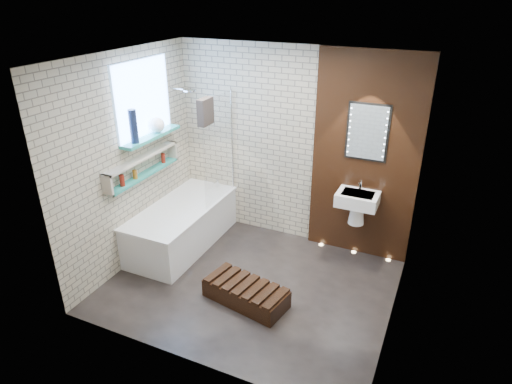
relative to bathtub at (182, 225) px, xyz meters
The scene contains 15 objects.
ground 1.34m from the bathtub, 20.18° to the right, with size 3.20×3.20×0.00m, color black.
room_shell 1.65m from the bathtub, 20.18° to the right, with size 3.24×3.20×2.60m.
walnut_panel 2.53m from the bathtub, 20.65° to the left, with size 1.30×0.06×2.60m, color black.
clerestory_window 1.65m from the bathtub, 163.78° to the right, with size 0.18×1.00×0.94m.
display_niche 1.00m from the bathtub, 135.46° to the right, with size 0.14×1.30×0.26m.
bathtub is the anchor object (origin of this frame).
bath_screen 1.14m from the bathtub, 51.10° to the left, with size 0.01×0.78×1.40m, color white.
towel 1.61m from the bathtub, 22.89° to the left, with size 0.09×0.25×0.32m, color black.
shower_head 1.78m from the bathtub, 98.54° to the left, with size 0.18×0.18×0.02m, color silver.
washbasin 2.32m from the bathtub, 16.01° to the left, with size 0.50×0.36×0.58m.
led_mirror 2.68m from the bathtub, 19.78° to the left, with size 0.50×0.02×0.70m.
walnut_step 1.52m from the bathtub, 29.88° to the right, with size 0.93×0.42×0.21m, color black.
niche_bottles 1.00m from the bathtub, 128.68° to the right, with size 0.06×0.87×0.14m.
sill_vases 1.42m from the bathtub, 155.09° to the right, with size 0.19×0.58×0.39m.
floor_uplights 2.32m from the bathtub, 19.02° to the left, with size 0.96×0.06×0.01m.
Camera 1 is at (1.85, -3.91, 3.24)m, focal length 31.31 mm.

